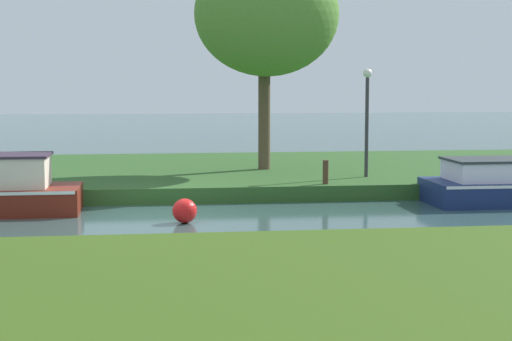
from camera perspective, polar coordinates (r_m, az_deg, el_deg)
The scene contains 7 objects.
ground_plane at distance 18.36m, azimuth -7.45°, elevation -3.30°, with size 120.00×120.00×0.00m, color #355351.
riverbank_far at distance 25.27m, azimuth -7.47°, elevation -0.26°, with size 72.00×10.00×0.40m, color #2C5423.
riverbank_near at distance 9.54m, azimuth -7.45°, elevation -10.96°, with size 72.00×10.00×0.40m, color #375517.
willow_tree_left at distance 24.11m, azimuth 0.75°, elevation 10.65°, with size 4.16×3.38×6.30m.
lamp_post at distance 22.74m, azimuth 7.64°, elevation 4.20°, with size 0.24×0.24×2.94m.
mooring_post_near at distance 21.12m, azimuth 4.80°, elevation -0.11°, with size 0.15×0.15×0.61m, color #4B3321.
channel_buoy at distance 17.68m, azimuth -4.92°, elevation -2.78°, with size 0.52×0.52×0.52m, color red.
Camera 1 is at (0.03, -18.12, 3.00)m, focal length 58.23 mm.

